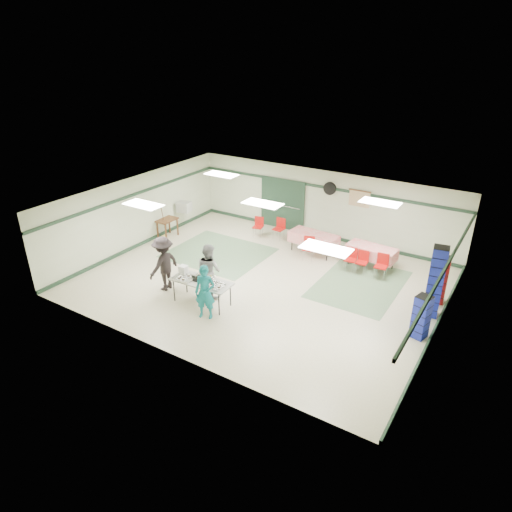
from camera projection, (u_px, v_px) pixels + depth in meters
The scene contains 42 objects.
floor at pixel (262, 281), 15.00m from camera, with size 11.00×11.00×0.00m, color beige.
ceiling at pixel (263, 203), 13.84m from camera, with size 11.00×11.00×0.00m, color silver.
wall_back at pixel (322, 204), 17.86m from camera, with size 11.00×11.00×0.00m, color beige.
wall_front at pixel (165, 308), 10.98m from camera, with size 11.00×11.00×0.00m, color beige.
wall_left at pixel (137, 212), 17.06m from camera, with size 9.00×9.00×0.00m, color beige.
wall_right at pixel (444, 289), 11.77m from camera, with size 9.00×9.00×0.00m, color beige.
trim_back at pixel (323, 187), 17.53m from camera, with size 11.00×0.06×0.10m, color #1E3727.
baseboard_back at pixel (320, 235), 18.39m from camera, with size 11.00×0.06×0.12m, color #1E3727.
trim_left at pixel (136, 194), 16.74m from camera, with size 9.00×0.06×0.10m, color #1E3727.
baseboard_left at pixel (141, 243), 17.60m from camera, with size 9.00×0.06×0.12m, color #1E3727.
trim_right at pixel (447, 265), 11.49m from camera, with size 9.00×0.06×0.10m, color #1E3727.
baseboard_right at pixel (434, 331), 12.34m from camera, with size 9.00×0.06×0.12m, color #1E3727.
green_patch_a at pixel (219, 253), 16.96m from camera, with size 3.50×3.00×0.01m, color gray.
green_patch_b at pixel (360, 284), 14.80m from camera, with size 2.50×3.50×0.01m, color gray.
double_door_left at pixel (273, 202), 19.00m from camera, with size 0.90×0.06×2.10m, color gray.
double_door_right at pixel (293, 206), 18.54m from camera, with size 0.90×0.06×2.10m, color gray.
door_frame at pixel (282, 204), 18.76m from camera, with size 2.00×0.03×2.15m, color #1E3727.
wall_fan at pixel (330, 188), 17.36m from camera, with size 0.50×0.50×0.10m, color black.
scroll_banner at pixel (359, 199), 16.87m from camera, with size 0.80×0.02×0.60m, color #D4B384.
serving_table at pixel (201, 282), 13.44m from camera, with size 1.91×0.85×0.76m.
sheet_tray_right at pixel (213, 286), 13.13m from camera, with size 0.60×0.46×0.02m, color silver.
sheet_tray_mid at pixel (203, 277), 13.58m from camera, with size 0.60×0.45×0.02m, color silver.
sheet_tray_left at pixel (184, 278), 13.55m from camera, with size 0.64×0.48×0.02m, color silver.
baking_pan at pixel (202, 280), 13.40m from camera, with size 0.49×0.31×0.08m, color black.
foam_box_stack at pixel (183, 270), 13.78m from camera, with size 0.23×0.21×0.26m, color white.
volunteer_teal at pixel (205, 292), 12.73m from camera, with size 0.59×0.38×1.61m, color #127480.
volunteer_grey at pixel (209, 270), 13.84m from camera, with size 0.83×0.65×1.70m, color gray.
volunteer_dark at pixel (164, 264), 14.17m from camera, with size 1.14×0.66×1.77m, color black.
dining_table_a at pixel (371, 252), 15.71m from camera, with size 1.72×0.88×0.77m.
dining_table_b at pixel (314, 238), 16.76m from camera, with size 1.86×0.96×0.77m.
chair_a at pixel (363, 260), 15.35m from camera, with size 0.39×0.39×0.79m.
chair_b at pixel (351, 257), 15.55m from camera, with size 0.41×0.41×0.79m.
chair_c at pixel (382, 263), 15.03m from camera, with size 0.41×0.41×0.84m.
chair_d at pixel (309, 246), 16.31m from camera, with size 0.49×0.49×0.85m.
chair_loose_a at pixel (280, 226), 17.97m from camera, with size 0.40×0.40×0.85m.
chair_loose_b at pixel (259, 225), 18.24m from camera, with size 0.44×0.44×0.79m.
crate_stack_blue_a at pixel (435, 282), 12.71m from camera, with size 0.41×0.41×2.14m, color navy.
crate_stack_red at pixel (440, 280), 13.50m from camera, with size 0.39×0.39×1.50m, color maroon.
crate_stack_blue_b at pixel (421, 317), 11.94m from camera, with size 0.38×0.38×1.23m, color navy.
printer_table at pixel (167, 222), 18.10m from camera, with size 0.55×0.84×0.74m.
office_printer at pixel (184, 207), 18.77m from camera, with size 0.52×0.45×0.41m, color #A7A8A3.
broom at pixel (164, 221), 18.04m from camera, with size 0.03×0.03×1.31m, color brown.
Camera 1 is at (6.85, -11.27, 7.19)m, focal length 32.00 mm.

